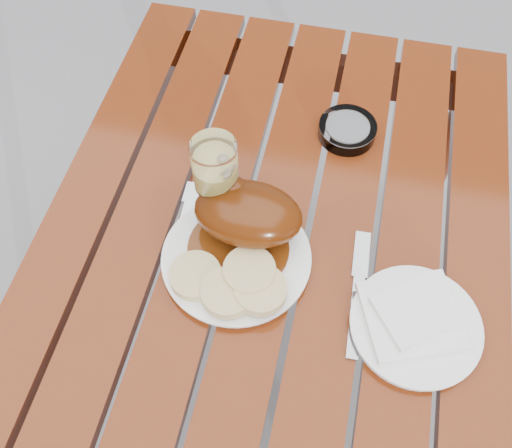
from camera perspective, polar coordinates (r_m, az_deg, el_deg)
The scene contains 11 objects.
ground at distance 1.66m, azimuth 0.69°, elevation -15.96°, with size 60.00×60.00×0.00m, color slate.
table at distance 1.30m, azimuth 0.86°, elevation -11.32°, with size 0.80×1.20×0.75m, color maroon.
dinner_plate at distance 0.95m, azimuth -1.97°, elevation -3.48°, with size 0.25×0.25×0.02m, color white.
roast_duck at distance 0.93m, azimuth -1.14°, elevation 1.19°, with size 0.18×0.19×0.13m.
bread_dumplings at distance 0.90m, azimuth -2.32°, elevation -5.84°, with size 0.19×0.13×0.03m.
wine_glass at distance 0.93m, azimuth -3.98°, elevation 4.20°, with size 0.08×0.08×0.18m, color #F2DD6E.
side_plate at distance 0.93m, azimuth 15.64°, elevation -9.81°, with size 0.21×0.21×0.02m, color white.
napkin at distance 0.92m, azimuth 15.28°, elevation -8.80°, with size 0.14×0.13×0.01m, color white.
ashtray at distance 1.12m, azimuth 9.10°, elevation 9.25°, with size 0.11×0.11×0.03m, color #B2B7BC.
fork at distance 1.00m, azimuth -7.26°, elevation -0.20°, with size 0.02×0.16×0.01m, color gray.
knife at distance 0.93m, azimuth 10.07°, elevation -7.63°, with size 0.02×0.19×0.01m, color gray.
Camera 1 is at (0.08, -0.46, 1.59)m, focal length 40.00 mm.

